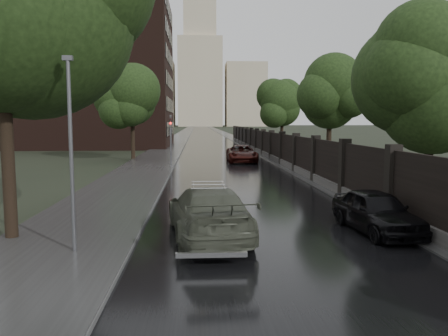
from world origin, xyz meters
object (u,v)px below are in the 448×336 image
tree_left_near (0,14)px  traffic_light (171,135)px  tree_right_b (330,101)px  car_right_far (242,154)px  tree_left_far (132,102)px  tree_right_a (432,86)px  lamp_post (71,154)px  volga_sedan (208,212)px  tree_right_c (282,109)px  car_right_near (376,211)px

tree_left_near → traffic_light: size_ratio=2.29×
tree_right_b → car_right_far: 9.07m
tree_left_far → tree_right_a: tree_left_far is taller
lamp_post → traffic_light: 23.52m
tree_right_b → traffic_light: bearing=165.8°
tree_right_b → volga_sedan: (-9.39, -18.77, -4.17)m
traffic_light → car_right_far: bearing=22.6°
tree_left_far → volga_sedan: 27.82m
tree_left_far → lamp_post: (2.60, -28.50, -2.57)m
tree_right_b → volga_sedan: 21.40m
lamp_post → car_right_far: (7.00, 25.95, -1.94)m
tree_right_a → traffic_light: tree_right_a is taller
tree_right_c → car_right_near: (-4.10, -36.54, -4.27)m
tree_left_far → car_right_near: 29.25m
tree_right_a → lamp_post: bearing=-153.3°
lamp_post → car_right_far: bearing=74.9°
lamp_post → tree_left_near: bearing=145.7°
tree_right_b → tree_left_near: bearing=-128.5°
tree_left_far → tree_right_c: bearing=32.8°
car_right_near → lamp_post: bearing=-173.2°
tree_right_c → lamp_post: (-12.90, -38.50, -2.28)m
car_right_near → car_right_far: size_ratio=0.75×
tree_right_c → volga_sedan: 38.18m
tree_right_c → tree_left_near: bearing=-112.2°
tree_right_a → car_right_far: size_ratio=1.33×
tree_right_c → car_right_far: 14.49m
tree_right_a → traffic_light: bearing=124.8°
tree_left_near → tree_right_a: size_ratio=1.31×
tree_left_near → tree_right_b: (15.10, 19.00, -1.47)m
lamp_post → volga_sedan: bearing=26.2°
tree_left_near → tree_left_far: bearing=90.8°
volga_sedan → car_right_far: volga_sedan is taller
tree_left_near → car_right_near: size_ratio=2.31×
volga_sedan → traffic_light: bearing=-90.5°
car_right_far → tree_left_near: bearing=-110.3°
tree_right_c → car_right_far: size_ratio=1.33×
traffic_light → car_right_near: size_ratio=1.01×
tree_right_c → traffic_light: tree_right_c is taller
tree_left_near → traffic_light: bearing=81.5°
volga_sedan → tree_right_b: bearing=-123.4°
tree_left_far → tree_right_b: size_ratio=1.05×
tree_right_c → traffic_light: (-11.80, -15.01, -2.55)m
tree_right_a → car_right_far: tree_right_a is taller
tree_left_far → lamp_post: tree_left_far is taller
lamp_post → volga_sedan: lamp_post is taller
tree_left_near → tree_left_far: tree_left_near is taller
lamp_post → car_right_near: bearing=12.5°
tree_right_b → tree_right_c: same height
tree_left_near → lamp_post: size_ratio=1.79×
car_right_near → tree_right_c: bearing=77.8°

